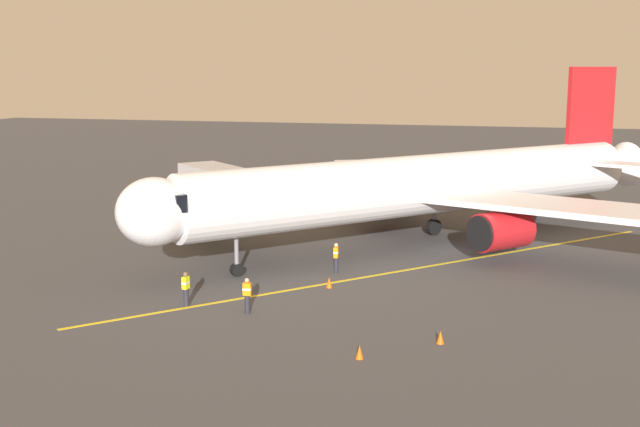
{
  "coord_description": "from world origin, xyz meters",
  "views": [
    {
      "loc": [
        -4.5,
        49.97,
        11.49
      ],
      "look_at": [
        7.25,
        5.44,
        3.0
      ],
      "focal_mm": 44.78,
      "sensor_mm": 36.0,
      "label": 1
    }
  ],
  "objects_px": {
    "baggage_cart_starboard_side": "(521,212)",
    "safety_cone_wing_port": "(359,352)",
    "safety_cone_nose_left": "(440,337)",
    "ground_crew_wing_walker": "(336,257)",
    "ground_crew_marshaller": "(186,289)",
    "safety_cone_nose_right": "(329,283)",
    "box_truck_near_nose": "(381,185)",
    "airplane": "(429,186)",
    "ground_crew_loader": "(247,295)",
    "jet_bridge": "(233,193)"
  },
  "relations": [
    {
      "from": "baggage_cart_starboard_side",
      "to": "safety_cone_nose_left",
      "type": "distance_m",
      "value": 29.15
    },
    {
      "from": "airplane",
      "to": "safety_cone_nose_left",
      "type": "distance_m",
      "value": 18.91
    },
    {
      "from": "ground_crew_marshaller",
      "to": "box_truck_near_nose",
      "type": "distance_m",
      "value": 33.01
    },
    {
      "from": "safety_cone_nose_left",
      "to": "safety_cone_wing_port",
      "type": "xyz_separation_m",
      "value": [
        2.93,
        2.62,
        0.0
      ]
    },
    {
      "from": "box_truck_near_nose",
      "to": "safety_cone_nose_left",
      "type": "relative_size",
      "value": 8.59
    },
    {
      "from": "ground_crew_wing_walker",
      "to": "baggage_cart_starboard_side",
      "type": "relative_size",
      "value": 0.58
    },
    {
      "from": "airplane",
      "to": "ground_crew_marshaller",
      "type": "xyz_separation_m",
      "value": [
        9.71,
        16.13,
        -3.12
      ]
    },
    {
      "from": "ground_crew_wing_walker",
      "to": "safety_cone_wing_port",
      "type": "distance_m",
      "value": 13.57
    },
    {
      "from": "safety_cone_wing_port",
      "to": "ground_crew_marshaller",
      "type": "bearing_deg",
      "value": -26.5
    },
    {
      "from": "jet_bridge",
      "to": "ground_crew_marshaller",
      "type": "relative_size",
      "value": 5.69
    },
    {
      "from": "ground_crew_loader",
      "to": "safety_cone_nose_right",
      "type": "relative_size",
      "value": 3.11
    },
    {
      "from": "safety_cone_nose_right",
      "to": "safety_cone_wing_port",
      "type": "bearing_deg",
      "value": 110.77
    },
    {
      "from": "ground_crew_marshaller",
      "to": "safety_cone_nose_right",
      "type": "relative_size",
      "value": 3.11
    },
    {
      "from": "ground_crew_wing_walker",
      "to": "ground_crew_loader",
      "type": "bearing_deg",
      "value": 74.84
    },
    {
      "from": "ground_crew_wing_walker",
      "to": "box_truck_near_nose",
      "type": "xyz_separation_m",
      "value": [
        1.98,
        -24.7,
        0.5
      ]
    },
    {
      "from": "safety_cone_nose_left",
      "to": "safety_cone_wing_port",
      "type": "bearing_deg",
      "value": 41.8
    },
    {
      "from": "airplane",
      "to": "box_truck_near_nose",
      "type": "relative_size",
      "value": 7.07
    },
    {
      "from": "ground_crew_wing_walker",
      "to": "safety_cone_wing_port",
      "type": "relative_size",
      "value": 3.11
    },
    {
      "from": "box_truck_near_nose",
      "to": "baggage_cart_starboard_side",
      "type": "bearing_deg",
      "value": 153.15
    },
    {
      "from": "ground_crew_wing_walker",
      "to": "safety_cone_nose_right",
      "type": "bearing_deg",
      "value": 97.0
    },
    {
      "from": "ground_crew_marshaller",
      "to": "safety_cone_nose_right",
      "type": "xyz_separation_m",
      "value": [
        -5.92,
        -5.0,
        -0.61
      ]
    },
    {
      "from": "airplane",
      "to": "box_truck_near_nose",
      "type": "height_order",
      "value": "airplane"
    },
    {
      "from": "airplane",
      "to": "ground_crew_loader",
      "type": "distance_m",
      "value": 17.91
    },
    {
      "from": "ground_crew_marshaller",
      "to": "baggage_cart_starboard_side",
      "type": "relative_size",
      "value": 0.58
    },
    {
      "from": "airplane",
      "to": "ground_crew_wing_walker",
      "type": "bearing_deg",
      "value": 62.48
    },
    {
      "from": "baggage_cart_starboard_side",
      "to": "safety_cone_nose_right",
      "type": "relative_size",
      "value": 5.36
    },
    {
      "from": "ground_crew_marshaller",
      "to": "ground_crew_wing_walker",
      "type": "relative_size",
      "value": 1.0
    },
    {
      "from": "ground_crew_loader",
      "to": "baggage_cart_starboard_side",
      "type": "bearing_deg",
      "value": -114.12
    },
    {
      "from": "ground_crew_marshaller",
      "to": "safety_cone_wing_port",
      "type": "relative_size",
      "value": 3.11
    },
    {
      "from": "ground_crew_marshaller",
      "to": "baggage_cart_starboard_side",
      "type": "bearing_deg",
      "value": -119.86
    },
    {
      "from": "safety_cone_nose_left",
      "to": "ground_crew_wing_walker",
      "type": "bearing_deg",
      "value": -55.72
    },
    {
      "from": "ground_crew_wing_walker",
      "to": "safety_cone_nose_right",
      "type": "height_order",
      "value": "ground_crew_wing_walker"
    },
    {
      "from": "ground_crew_wing_walker",
      "to": "box_truck_near_nose",
      "type": "relative_size",
      "value": 0.36
    },
    {
      "from": "baggage_cart_starboard_side",
      "to": "safety_cone_nose_left",
      "type": "height_order",
      "value": "baggage_cart_starboard_side"
    },
    {
      "from": "airplane",
      "to": "ground_crew_wing_walker",
      "type": "distance_m",
      "value": 9.55
    },
    {
      "from": "jet_bridge",
      "to": "ground_crew_marshaller",
      "type": "distance_m",
      "value": 11.99
    },
    {
      "from": "airplane",
      "to": "safety_cone_nose_right",
      "type": "xyz_separation_m",
      "value": [
        3.79,
        11.13,
        -3.73
      ]
    },
    {
      "from": "jet_bridge",
      "to": "safety_cone_nose_left",
      "type": "relative_size",
      "value": 17.68
    },
    {
      "from": "box_truck_near_nose",
      "to": "baggage_cart_starboard_side",
      "type": "distance_m",
      "value": 13.3
    },
    {
      "from": "safety_cone_nose_right",
      "to": "safety_cone_wing_port",
      "type": "distance_m",
      "value": 10.48
    },
    {
      "from": "ground_crew_wing_walker",
      "to": "airplane",
      "type": "bearing_deg",
      "value": -117.52
    },
    {
      "from": "jet_bridge",
      "to": "baggage_cart_starboard_side",
      "type": "distance_m",
      "value": 23.32
    },
    {
      "from": "safety_cone_wing_port",
      "to": "box_truck_near_nose",
      "type": "bearing_deg",
      "value": -80.81
    },
    {
      "from": "airplane",
      "to": "jet_bridge",
      "type": "bearing_deg",
      "value": 21.82
    },
    {
      "from": "safety_cone_nose_left",
      "to": "safety_cone_wing_port",
      "type": "distance_m",
      "value": 3.92
    },
    {
      "from": "airplane",
      "to": "box_truck_near_nose",
      "type": "bearing_deg",
      "value": -69.75
    },
    {
      "from": "baggage_cart_starboard_side",
      "to": "safety_cone_wing_port",
      "type": "bearing_deg",
      "value": 79.68
    },
    {
      "from": "ground_crew_marshaller",
      "to": "ground_crew_loader",
      "type": "distance_m",
      "value": 3.27
    },
    {
      "from": "airplane",
      "to": "safety_cone_nose_left",
      "type": "relative_size",
      "value": 60.73
    },
    {
      "from": "baggage_cart_starboard_side",
      "to": "safety_cone_nose_left",
      "type": "relative_size",
      "value": 5.36
    }
  ]
}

